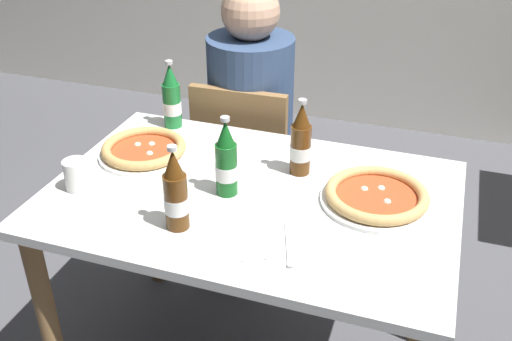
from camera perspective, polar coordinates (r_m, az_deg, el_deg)
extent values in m
cube|color=silver|center=(1.75, -0.53, -2.61)|extent=(1.20, 0.80, 0.03)
cylinder|color=olive|center=(1.98, -19.34, -13.96)|extent=(0.06, 0.06, 0.72)
cylinder|color=olive|center=(2.41, -9.98, -3.63)|extent=(0.06, 0.06, 0.72)
cylinder|color=olive|center=(2.18, 16.30, -8.68)|extent=(0.06, 0.06, 0.72)
cube|color=olive|center=(2.53, -0.32, 0.45)|extent=(0.41, 0.41, 0.04)
cube|color=olive|center=(2.27, -1.73, 3.10)|extent=(0.38, 0.04, 0.40)
cylinder|color=olive|center=(2.75, 4.16, -2.47)|extent=(0.04, 0.04, 0.41)
cylinder|color=olive|center=(2.83, -2.54, -1.35)|extent=(0.04, 0.04, 0.41)
cylinder|color=olive|center=(2.47, 2.26, -6.55)|extent=(0.04, 0.04, 0.41)
cylinder|color=olive|center=(2.56, -5.11, -5.16)|extent=(0.04, 0.04, 0.41)
cube|color=#2D3342|center=(2.62, -0.45, -3.65)|extent=(0.32, 0.28, 0.45)
cylinder|color=#33476B|center=(2.38, -0.50, 6.40)|extent=(0.34, 0.34, 0.55)
sphere|color=tan|center=(2.25, -0.55, 15.14)|extent=(0.22, 0.22, 0.22)
cylinder|color=white|center=(1.74, 11.52, -2.85)|extent=(0.32, 0.32, 0.01)
cylinder|color=#CC4723|center=(1.73, 11.56, -2.55)|extent=(0.23, 0.23, 0.01)
torus|color=tan|center=(1.72, 11.60, -2.24)|extent=(0.30, 0.30, 0.03)
sphere|color=silver|center=(1.76, 10.42, -1.86)|extent=(0.02, 0.02, 0.02)
sphere|color=silver|center=(1.71, 12.55, -3.05)|extent=(0.02, 0.02, 0.02)
sphere|color=silver|center=(1.77, 12.00, -1.78)|extent=(0.02, 0.02, 0.02)
cylinder|color=white|center=(1.98, -10.74, 1.61)|extent=(0.30, 0.30, 0.01)
cylinder|color=#CC4723|center=(1.97, -10.77, 1.89)|extent=(0.21, 0.21, 0.01)
torus|color=tan|center=(1.97, -10.80, 2.17)|extent=(0.28, 0.28, 0.03)
sphere|color=silver|center=(2.01, -11.36, 2.39)|extent=(0.02, 0.02, 0.02)
sphere|color=silver|center=(1.94, -10.23, 1.54)|extent=(0.02, 0.02, 0.02)
sphere|color=silver|center=(2.00, -10.04, 2.44)|extent=(0.02, 0.02, 0.02)
cylinder|color=#512D0F|center=(1.58, -7.71, -3.00)|extent=(0.06, 0.06, 0.16)
cone|color=#512D0F|center=(1.52, -8.02, 0.71)|extent=(0.05, 0.05, 0.07)
cylinder|color=#B7B7BC|center=(1.49, -8.13, 2.16)|extent=(0.03, 0.03, 0.01)
cylinder|color=white|center=(1.58, -7.69, -3.24)|extent=(0.07, 0.07, 0.04)
cylinder|color=#14591E|center=(1.71, -2.87, 0.12)|extent=(0.06, 0.06, 0.16)
cone|color=#14591E|center=(1.65, -2.98, 3.64)|extent=(0.05, 0.05, 0.07)
cylinder|color=#B7B7BC|center=(1.63, -3.02, 5.01)|extent=(0.03, 0.03, 0.01)
cylinder|color=white|center=(1.71, -2.87, -0.11)|extent=(0.07, 0.07, 0.04)
cylinder|color=#196B2D|center=(2.13, -8.12, 6.25)|extent=(0.06, 0.06, 0.16)
cone|color=#196B2D|center=(2.09, -8.35, 9.19)|extent=(0.05, 0.05, 0.07)
cylinder|color=#B7B7BC|center=(2.07, -8.44, 10.32)|extent=(0.03, 0.03, 0.01)
cylinder|color=white|center=(2.13, -8.10, 6.05)|extent=(0.07, 0.07, 0.04)
cylinder|color=#512D0F|center=(1.82, 4.32, 2.03)|extent=(0.06, 0.06, 0.16)
cone|color=#512D0F|center=(1.76, 4.47, 5.39)|extent=(0.05, 0.05, 0.07)
cylinder|color=#B7B7BC|center=(1.75, 4.53, 6.68)|extent=(0.03, 0.03, 0.01)
cylinder|color=white|center=(1.82, 4.31, 1.81)|extent=(0.07, 0.07, 0.04)
cube|color=white|center=(1.55, 2.46, -7.01)|extent=(0.21, 0.21, 0.00)
cube|color=silver|center=(1.54, 3.18, -7.02)|extent=(0.07, 0.18, 0.00)
cube|color=silver|center=(1.55, 1.75, -6.74)|extent=(0.02, 0.17, 0.00)
cylinder|color=white|center=(1.82, -16.97, -0.41)|extent=(0.07, 0.07, 0.09)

